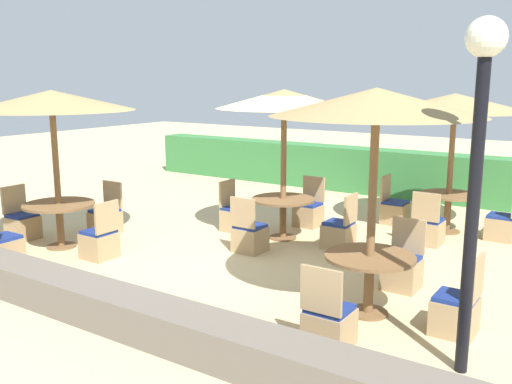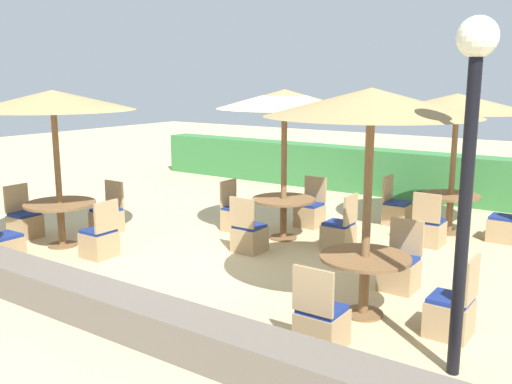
{
  "view_description": "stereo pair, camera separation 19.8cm",
  "coord_description": "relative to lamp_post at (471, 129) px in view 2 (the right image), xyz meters",
  "views": [
    {
      "loc": [
        5.21,
        -7.23,
        2.8
      ],
      "look_at": [
        0.0,
        0.6,
        0.9
      ],
      "focal_mm": 40.0,
      "sensor_mm": 36.0,
      "label": 1
    },
    {
      "loc": [
        5.37,
        -7.11,
        2.8
      ],
      "look_at": [
        0.0,
        0.6,
        0.9
      ],
      "focal_mm": 40.0,
      "sensor_mm": 36.0,
      "label": 2
    }
  ],
  "objects": [
    {
      "name": "parasol_back_right",
      "position": [
        -1.54,
        5.06,
        -0.0
      ],
      "size": [
        2.58,
        2.58,
        2.52
      ],
      "color": "brown",
      "rests_on": "ground_plane"
    },
    {
      "name": "patio_chair_front_right_north",
      "position": [
        -1.24,
        1.83,
        -2.09
      ],
      "size": [
        0.46,
        0.46,
        0.93
      ],
      "rotation": [
        0.0,
        0.0,
        3.14
      ],
      "color": "tan",
      "rests_on": "ground_plane"
    },
    {
      "name": "patio_chair_front_right_south",
      "position": [
        -1.3,
        -0.26,
        -2.09
      ],
      "size": [
        0.46,
        0.46,
        0.93
      ],
      "color": "tan",
      "rests_on": "ground_plane"
    },
    {
      "name": "patio_chair_back_right_south",
      "position": [
        -1.59,
        4.07,
        -2.09
      ],
      "size": [
        0.46,
        0.46,
        0.93
      ],
      "color": "tan",
      "rests_on": "ground_plane"
    },
    {
      "name": "parasol_front_right",
      "position": [
        -1.29,
        0.78,
        0.16
      ],
      "size": [
        2.43,
        2.43,
        2.69
      ],
      "color": "brown",
      "rests_on": "ground_plane"
    },
    {
      "name": "round_table_front_left",
      "position": [
        -6.65,
        0.51,
        -1.74
      ],
      "size": [
        1.17,
        1.17,
        0.75
      ],
      "color": "brown",
      "rests_on": "ground_plane"
    },
    {
      "name": "round_table_front_right",
      "position": [
        -1.29,
        0.78,
        -1.77
      ],
      "size": [
        1.08,
        1.08,
        0.73
      ],
      "color": "brown",
      "rests_on": "ground_plane"
    },
    {
      "name": "patio_chair_front_left_north",
      "position": [
        -6.7,
        1.53,
        -2.09
      ],
      "size": [
        0.46,
        0.46,
        0.93
      ],
      "rotation": [
        0.0,
        0.0,
        3.14
      ],
      "color": "tan",
      "rests_on": "ground_plane"
    },
    {
      "name": "patio_chair_center_east",
      "position": [
        -2.75,
        3.05,
        -2.09
      ],
      "size": [
        0.46,
        0.46,
        0.93
      ],
      "rotation": [
        0.0,
        0.0,
        1.57
      ],
      "color": "tan",
      "rests_on": "ground_plane"
    },
    {
      "name": "parasol_front_left",
      "position": [
        -6.65,
        0.51,
        0.07
      ],
      "size": [
        2.64,
        2.64,
        2.6
      ],
      "color": "brown",
      "rests_on": "ground_plane"
    },
    {
      "name": "parasol_center",
      "position": [
        -3.83,
        3.02,
        0.07
      ],
      "size": [
        2.33,
        2.33,
        2.6
      ],
      "color": "brown",
      "rests_on": "ground_plane"
    },
    {
      "name": "patio_chair_front_left_east",
      "position": [
        -5.65,
        0.47,
        -2.09
      ],
      "size": [
        0.46,
        0.46,
        0.93
      ],
      "rotation": [
        0.0,
        0.0,
        1.57
      ],
      "color": "tan",
      "rests_on": "ground_plane"
    },
    {
      "name": "round_table_center",
      "position": [
        -3.83,
        3.02,
        -1.77
      ],
      "size": [
        1.1,
        1.1,
        0.72
      ],
      "color": "brown",
      "rests_on": "ground_plane"
    },
    {
      "name": "patio_chair_center_north",
      "position": [
        -3.87,
        4.04,
        -2.09
      ],
      "size": [
        0.46,
        0.46,
        0.93
      ],
      "rotation": [
        0.0,
        0.0,
        3.14
      ],
      "color": "tan",
      "rests_on": "ground_plane"
    },
    {
      "name": "stone_border",
      "position": [
        -4.05,
        -1.15,
        -2.14
      ],
      "size": [
        10.0,
        0.56,
        0.43
      ],
      "primitive_type": "cube",
      "color": "#6B6056",
      "rests_on": "ground_plane"
    },
    {
      "name": "round_table_back_right",
      "position": [
        -1.54,
        5.06,
        -1.79
      ],
      "size": [
        1.03,
        1.03,
        0.72
      ],
      "color": "brown",
      "rests_on": "ground_plane"
    },
    {
      "name": "patio_chair_back_right_west",
      "position": [
        -2.57,
        5.11,
        -2.09
      ],
      "size": [
        0.46,
        0.46,
        0.93
      ],
      "rotation": [
        0.0,
        0.0,
        -1.57
      ],
      "color": "tan",
      "rests_on": "ground_plane"
    },
    {
      "name": "patio_chair_front_right_east",
      "position": [
        -0.26,
        0.8,
        -2.09
      ],
      "size": [
        0.46,
        0.46,
        0.93
      ],
      "rotation": [
        0.0,
        0.0,
        1.57
      ],
      "color": "tan",
      "rests_on": "ground_plane"
    },
    {
      "name": "patio_chair_front_left_south",
      "position": [
        -6.62,
        -0.58,
        -2.09
      ],
      "size": [
        0.46,
        0.46,
        0.93
      ],
      "color": "tan",
      "rests_on": "ground_plane"
    },
    {
      "name": "patio_chair_back_right_east",
      "position": [
        -0.6,
        5.06,
        -2.09
      ],
      "size": [
        0.46,
        0.46,
        0.93
      ],
      "rotation": [
        0.0,
        0.0,
        1.57
      ],
      "color": "tan",
      "rests_on": "ground_plane"
    },
    {
      "name": "patio_chair_center_west",
      "position": [
        -4.83,
        2.98,
        -2.09
      ],
      "size": [
        0.46,
        0.46,
        0.93
      ],
      "rotation": [
        0.0,
        0.0,
        -1.57
      ],
      "color": "tan",
      "rests_on": "ground_plane"
    },
    {
      "name": "hedge_row",
      "position": [
        -4.05,
        7.68,
        -1.81
      ],
      "size": [
        13.0,
        0.7,
        1.09
      ],
      "primitive_type": "cube",
      "color": "#387A3D",
      "rests_on": "ground_plane"
    },
    {
      "name": "lamp_post",
      "position": [
        0.0,
        0.0,
        0.0
      ],
      "size": [
        0.36,
        0.36,
        3.32
      ],
      "color": "black",
      "rests_on": "ground_plane"
    },
    {
      "name": "patio_chair_center_south",
      "position": [
        -3.88,
        2.05,
        -2.09
      ],
      "size": [
        0.46,
        0.46,
        0.93
      ],
      "color": "tan",
      "rests_on": "ground_plane"
    },
    {
      "name": "patio_chair_front_left_west",
      "position": [
        -7.65,
        0.47,
        -2.09
      ],
      "size": [
        0.46,
        0.46,
        0.93
      ],
      "rotation": [
        0.0,
        0.0,
        -1.57
      ],
      "color": "tan",
      "rests_on": "ground_plane"
    },
    {
      "name": "ground_plane",
      "position": [
        -4.05,
        1.89,
        -2.35
      ],
      "size": [
        40.0,
        40.0,
        0.0
      ],
      "primitive_type": "plane",
      "color": "#C6B284"
    }
  ]
}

